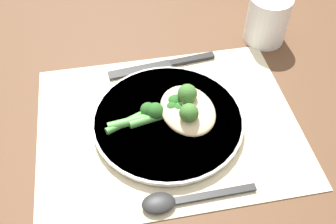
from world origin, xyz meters
The scene contains 12 objects.
ground_plane centered at (0.00, 0.00, 0.00)m, with size 3.00×3.00×0.00m, color brown.
placemat centered at (0.00, 0.00, 0.00)m, with size 0.43×0.34×0.00m.
plate centered at (0.00, 0.00, 0.01)m, with size 0.25×0.25×0.01m.
chicken_fillet centered at (0.03, 0.00, 0.03)m, with size 0.10×0.12×0.03m.
pesto_dollop_primary centered at (0.03, -0.03, 0.05)m, with size 0.03×0.03×0.03m.
pesto_dollop_secondary centered at (0.03, 0.01, 0.05)m, with size 0.03×0.03×0.03m.
broccoli_stalk_left centered at (0.01, 0.00, 0.03)m, with size 0.11×0.05×0.03m.
broccoli_stalk_front centered at (0.00, 0.00, 0.03)m, with size 0.13×0.05×0.03m.
broccoli_stalk_right centered at (-0.03, 0.01, 0.03)m, with size 0.10×0.05×0.03m.
knife centered at (0.02, 0.14, 0.01)m, with size 0.21×0.04×0.01m.
spoon centered at (-0.02, -0.15, 0.01)m, with size 0.17×0.03×0.01m.
water_glass centered at (0.23, 0.19, 0.05)m, with size 0.08×0.08×0.10m.
Camera 1 is at (-0.08, -0.41, 0.51)m, focal length 42.00 mm.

